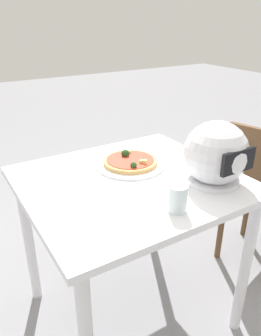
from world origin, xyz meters
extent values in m
plane|color=gray|center=(0.00, 0.00, 0.00)|extent=(14.00, 14.00, 0.00)
cube|color=white|center=(0.00, 0.00, 0.76)|extent=(0.90, 0.83, 0.03)
cylinder|color=white|center=(-0.39, -0.35, 0.37)|extent=(0.05, 0.05, 0.75)
cylinder|color=white|center=(0.39, -0.35, 0.37)|extent=(0.05, 0.05, 0.75)
cylinder|color=white|center=(-0.39, 0.35, 0.37)|extent=(0.05, 0.05, 0.75)
cylinder|color=white|center=(-0.07, -0.12, 0.78)|extent=(0.32, 0.32, 0.01)
cylinder|color=tan|center=(-0.07, -0.12, 0.80)|extent=(0.25, 0.25, 0.02)
cylinder|color=red|center=(-0.07, -0.12, 0.81)|extent=(0.22, 0.22, 0.00)
sphere|color=#234C1E|center=(-0.07, -0.17, 0.82)|extent=(0.03, 0.03, 0.03)
sphere|color=#234C1E|center=(-0.07, -0.17, 0.82)|extent=(0.04, 0.04, 0.04)
sphere|color=#234C1E|center=(-0.04, -0.04, 0.82)|extent=(0.03, 0.03, 0.03)
cylinder|color=#E0D172|center=(-0.09, -0.06, 0.82)|extent=(0.02, 0.02, 0.01)
cylinder|color=#E0D172|center=(-0.10, -0.04, 0.82)|extent=(0.02, 0.02, 0.02)
cylinder|color=#E0D172|center=(-0.10, -0.19, 0.82)|extent=(0.02, 0.02, 0.01)
sphere|color=silver|center=(-0.28, 0.20, 0.91)|extent=(0.26, 0.26, 0.26)
cylinder|color=silver|center=(-0.28, 0.20, 0.79)|extent=(0.22, 0.22, 0.02)
cube|color=black|center=(-0.28, 0.32, 0.92)|extent=(0.16, 0.02, 0.09)
cylinder|color=silver|center=(-0.01, 0.30, 0.83)|extent=(0.07, 0.07, 0.10)
cube|color=brown|center=(-0.72, 0.10, 0.68)|extent=(0.12, 0.38, 0.45)
cylinder|color=brown|center=(-1.03, -0.15, 0.21)|extent=(0.04, 0.04, 0.43)
cylinder|color=brown|center=(-0.70, -0.07, 0.21)|extent=(0.04, 0.04, 0.43)
camera|label=1|loc=(0.66, 1.07, 1.42)|focal=35.18mm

